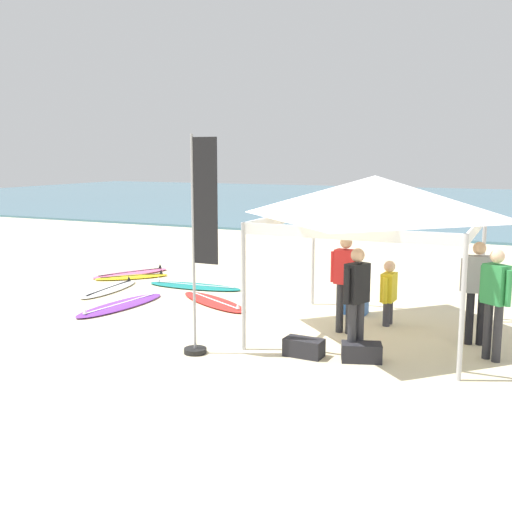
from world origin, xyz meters
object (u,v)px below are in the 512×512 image
Objects in this scene: surfboard_purple at (121,305)px; gear_bag_by_pole at (304,347)px; surfboard_pink at (131,273)px; surfboard_teal at (194,286)px; gear_bag_near_tent at (361,352)px; canopy_tent at (375,197)px; person_grey at (477,286)px; person_yellow at (389,290)px; person_black at (357,295)px; banner_flag at (200,255)px; surfboard_yellow at (132,277)px; surfboard_white at (109,289)px; person_red at (345,278)px; person_green at (495,297)px; cooler_box at (355,304)px; surfboard_red at (214,302)px.

gear_bag_by_pole reaches higher than surfboard_purple.
gear_bag_by_pole reaches higher than surfboard_pink.
gear_bag_near_tent reaches higher than surfboard_teal.
canopy_tent is 5.67m from surfboard_teal.
person_yellow is at bearing 159.96° from person_grey.
person_grey reaches higher than surfboard_purple.
gear_bag_by_pole is (-0.66, -1.57, -2.25)m from canopy_tent.
banner_flag is at bearing -159.94° from person_black.
surfboard_yellow is 0.97× the size of person_grey.
banner_flag reaches higher than surfboard_teal.
surfboard_white is 1.23× the size of person_red.
surfboard_teal is 7.28m from person_green.
person_black is (6.44, -2.27, 0.95)m from surfboard_white.
canopy_tent is 1.01× the size of banner_flag.
gear_bag_near_tent and gear_bag_by_pole have the same top height.
person_green is at bearing 21.94° from person_black.
cooler_box is at bearing 116.46° from canopy_tent.
cooler_box is (-0.73, 2.60, -0.79)m from person_black.
surfboard_pink is at bearing 146.03° from gear_bag_by_pole.
gear_bag_near_tent is at bearing -35.00° from surfboard_teal.
person_red is 2.73m from banner_flag.
surfboard_white is 4.20× the size of cooler_box.
gear_bag_by_pole is (2.91, -2.44, 0.10)m from surfboard_red.
gear_bag_by_pole is at bearing -33.97° from surfboard_pink.
surfboard_pink is 3.58× the size of gear_bag_near_tent.
surfboard_teal is 4.88m from person_red.
canopy_tent is 5.71× the size of gear_bag_by_pole.
gear_bag_by_pole reaches higher than surfboard_white.
gear_bag_near_tent is (0.67, -1.34, -0.85)m from person_red.
person_green is 2.97m from gear_bag_by_pole.
surfboard_white is 1.23× the size of person_green.
banner_flag reaches higher than surfboard_red.
surfboard_white is at bearing -75.15° from surfboard_yellow.
gear_bag_near_tent is 1.20× the size of cooler_box.
person_grey reaches higher than gear_bag_near_tent.
surfboard_yellow is at bearing 147.21° from gear_bag_by_pole.
surfboard_purple is 1.43× the size of person_green.
surfboard_pink is at bearing 163.27° from surfboard_teal.
surfboard_purple is at bearing -178.66° from person_red.
surfboard_teal is 1.99× the size of person_yellow.
surfboard_teal is 1.11× the size of surfboard_pink.
cooler_box is (-2.64, 1.83, -0.79)m from person_green.
canopy_tent reaches higher than person_red.
surfboard_teal is 2.01m from surfboard_yellow.
surfboard_purple is at bearing -176.97° from person_grey.
canopy_tent is 5.68m from surfboard_purple.
person_red reaches higher than cooler_box.
person_green is (1.91, 0.77, 0.00)m from person_black.
person_black is (6.81, -3.66, 0.95)m from surfboard_yellow.
canopy_tent is 1.47m from person_red.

